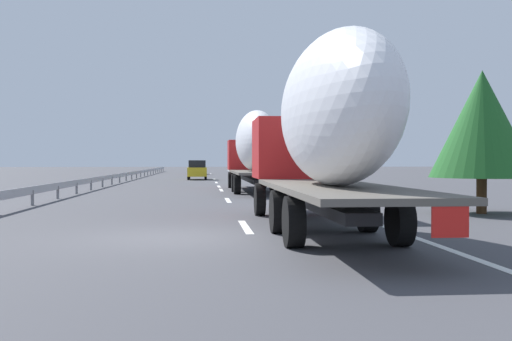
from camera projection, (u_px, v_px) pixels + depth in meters
ground_plane at (195, 180)px, 53.27m from camera, size 260.00×260.00×0.00m
lane_stripe_0 at (245, 227)px, 15.60m from camera, size 3.20×0.20×0.01m
lane_stripe_1 at (228, 200)px, 26.17m from camera, size 3.20×0.20×0.01m
lane_stripe_2 at (221, 190)px, 35.45m from camera, size 3.20×0.20×0.01m
lane_stripe_3 at (219, 186)px, 40.43m from camera, size 3.20×0.20×0.01m
lane_stripe_4 at (216, 182)px, 48.01m from camera, size 3.20×0.20×0.01m
lane_stripe_5 at (214, 179)px, 56.72m from camera, size 3.20×0.20×0.01m
lane_stripe_6 at (211, 174)px, 80.90m from camera, size 3.20×0.20×0.01m
edge_line_right at (251, 179)px, 58.75m from camera, size 110.00×0.20×0.01m
truck_lead at (254, 147)px, 33.33m from camera, size 13.62×2.55×4.51m
truck_trailing at (325, 127)px, 14.13m from camera, size 12.90×2.55×4.55m
car_red_compact at (196, 167)px, 77.70m from camera, size 4.26×1.74×1.86m
car_yellow_coupe at (197, 170)px, 55.69m from camera, size 4.12×1.80×1.83m
road_sign at (268, 155)px, 54.30m from camera, size 0.10×0.90×3.40m
tree_0 at (269, 142)px, 82.23m from camera, size 3.17×3.17×7.25m
tree_1 at (482, 124)px, 19.51m from camera, size 3.43×3.43×4.76m
tree_2 at (284, 141)px, 67.04m from camera, size 3.39×3.39×6.79m
tree_3 at (338, 132)px, 41.16m from camera, size 3.47×3.47×5.99m
tree_4 at (313, 133)px, 48.79m from camera, size 3.49×3.49×6.26m
guardrail_median at (132, 173)px, 55.70m from camera, size 94.00×0.10×0.76m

